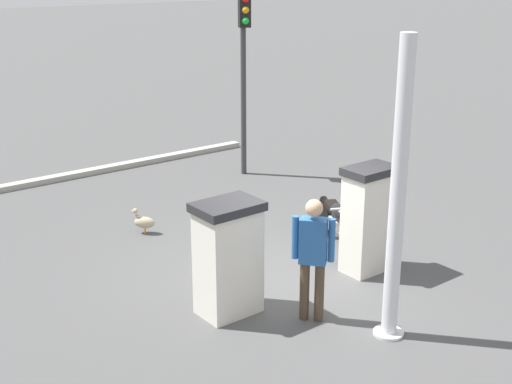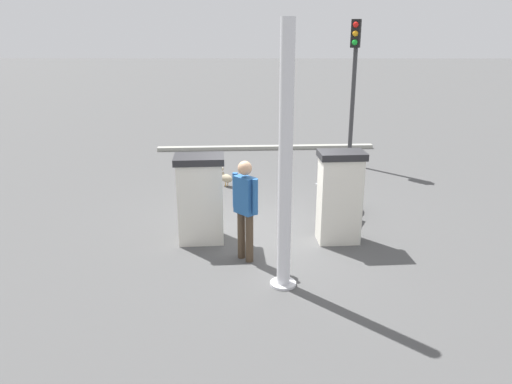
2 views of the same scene
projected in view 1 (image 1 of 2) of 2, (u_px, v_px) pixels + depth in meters
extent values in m
plane|color=#4C4C4C|center=(285.00, 279.00, 10.77)|extent=(120.00, 120.00, 0.00)
cube|color=silver|center=(368.00, 223.00, 10.82)|extent=(0.55, 0.77, 1.57)
cube|color=black|center=(357.00, 198.00, 10.90)|extent=(0.07, 0.51, 0.32)
cube|color=#262628|center=(371.00, 171.00, 10.55)|extent=(0.60, 0.85, 0.12)
cylinder|color=black|center=(344.00, 235.00, 10.99)|extent=(0.05, 0.05, 1.02)
cube|color=silver|center=(228.00, 263.00, 9.54)|extent=(0.64, 0.85, 1.49)
cube|color=black|center=(215.00, 234.00, 9.66)|extent=(0.08, 0.56, 0.32)
cube|color=#262628|center=(227.00, 207.00, 9.28)|extent=(0.70, 0.93, 0.12)
cylinder|color=black|center=(200.00, 274.00, 9.73)|extent=(0.05, 0.05, 0.97)
cylinder|color=black|center=(349.00, 248.00, 11.05)|extent=(0.63, 0.32, 0.67)
cylinder|color=black|center=(324.00, 215.00, 12.46)|extent=(0.63, 0.32, 0.67)
cube|color=silver|center=(337.00, 226.00, 11.68)|extent=(0.41, 0.33, 0.24)
cylinder|color=silver|center=(336.00, 228.00, 11.74)|extent=(1.05, 0.50, 0.05)
ellipsoid|color=black|center=(339.00, 212.00, 11.52)|extent=(0.53, 0.40, 0.24)
cube|color=black|center=(333.00, 206.00, 11.85)|extent=(0.48, 0.36, 0.10)
cylinder|color=silver|center=(349.00, 229.00, 10.99)|extent=(0.26, 0.14, 0.57)
cylinder|color=silver|center=(348.00, 208.00, 10.97)|extent=(0.26, 0.53, 0.04)
sphere|color=silver|center=(350.00, 218.00, 10.91)|extent=(0.18, 0.18, 0.14)
cylinder|color=silver|center=(334.00, 217.00, 12.29)|extent=(0.53, 0.29, 0.07)
cylinder|color=#473828|center=(304.00, 290.00, 9.47)|extent=(0.18, 0.18, 0.84)
cylinder|color=#473828|center=(319.00, 292.00, 9.43)|extent=(0.18, 0.18, 0.84)
cube|color=#265999|center=(313.00, 241.00, 9.22)|extent=(0.40, 0.39, 0.62)
cylinder|color=#265999|center=(295.00, 237.00, 9.26)|extent=(0.13, 0.13, 0.59)
cylinder|color=#265999|center=(332.00, 240.00, 9.16)|extent=(0.13, 0.13, 0.59)
sphere|color=tan|center=(314.00, 208.00, 9.07)|extent=(0.33, 0.33, 0.23)
ellipsoid|color=tan|center=(144.00, 222.00, 12.46)|extent=(0.39, 0.40, 0.21)
cylinder|color=tan|center=(137.00, 219.00, 12.46)|extent=(0.08, 0.08, 0.14)
sphere|color=tan|center=(135.00, 211.00, 12.42)|extent=(0.13, 0.13, 0.09)
cone|color=orange|center=(132.00, 211.00, 12.43)|extent=(0.07, 0.07, 0.04)
cone|color=tan|center=(153.00, 221.00, 12.42)|extent=(0.10, 0.10, 0.07)
cylinder|color=orange|center=(144.00, 231.00, 12.47)|extent=(0.02, 0.02, 0.10)
cylinder|color=orange|center=(146.00, 230.00, 12.54)|extent=(0.02, 0.02, 0.10)
cylinder|color=#38383A|center=(243.00, 86.00, 15.30)|extent=(0.15, 0.15, 3.97)
cube|color=black|center=(244.00, 10.00, 14.65)|extent=(0.27, 0.29, 0.72)
sphere|color=orange|center=(246.00, 10.00, 14.56)|extent=(0.19, 0.19, 0.15)
sphere|color=green|center=(246.00, 21.00, 14.63)|extent=(0.19, 0.19, 0.15)
cylinder|color=silver|center=(398.00, 194.00, 8.58)|extent=(0.20, 0.20, 3.87)
cylinder|color=silver|center=(388.00, 333.00, 9.19)|extent=(0.40, 0.40, 0.04)
cube|color=#9E9E93|center=(113.00, 167.00, 16.18)|extent=(0.74, 6.99, 0.12)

